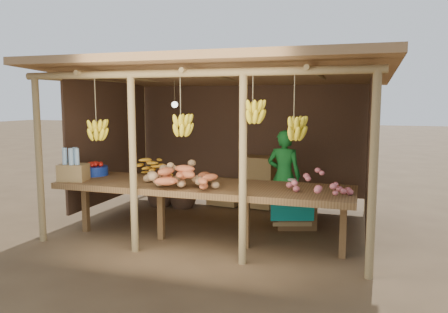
% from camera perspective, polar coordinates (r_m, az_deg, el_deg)
% --- Properties ---
extents(ground, '(60.00, 60.00, 0.00)m').
position_cam_1_polar(ground, '(6.79, 0.00, -8.82)').
color(ground, brown).
rests_on(ground, ground).
extents(stall_structure, '(4.70, 3.50, 2.43)m').
position_cam_1_polar(stall_structure, '(6.41, -0.31, 7.45)').
color(stall_structure, '#957B4D').
rests_on(stall_structure, ground).
extents(counter, '(3.90, 1.05, 0.80)m').
position_cam_1_polar(counter, '(5.74, -2.87, -4.23)').
color(counter, brown).
rests_on(counter, ground).
extents(potato_heap, '(1.21, 0.95, 0.37)m').
position_cam_1_polar(potato_heap, '(5.60, -6.11, -1.99)').
color(potato_heap, '#98754E').
rests_on(potato_heap, counter).
extents(sweet_potato_heap, '(1.19, 0.77, 0.36)m').
position_cam_1_polar(sweet_potato_heap, '(5.51, -5.11, -2.16)').
color(sweet_potato_heap, '#B2552D').
rests_on(sweet_potato_heap, counter).
extents(onion_heap, '(0.83, 0.60, 0.35)m').
position_cam_1_polar(onion_heap, '(5.11, 11.92, -3.09)').
color(onion_heap, '#B15659').
rests_on(onion_heap, counter).
extents(banana_pile, '(0.61, 0.40, 0.35)m').
position_cam_1_polar(banana_pile, '(6.49, -9.36, -0.88)').
color(banana_pile, yellow).
rests_on(banana_pile, counter).
extents(tomato_basin, '(0.38, 0.38, 0.20)m').
position_cam_1_polar(tomato_basin, '(6.67, -16.51, -1.67)').
color(tomato_basin, navy).
rests_on(tomato_basin, counter).
extents(bottle_box, '(0.41, 0.35, 0.45)m').
position_cam_1_polar(bottle_box, '(6.30, -19.09, -1.42)').
color(bottle_box, olive).
rests_on(bottle_box, counter).
extents(vendor, '(0.53, 0.35, 1.44)m').
position_cam_1_polar(vendor, '(6.89, 7.83, -2.52)').
color(vendor, '#197128').
rests_on(vendor, ground).
extents(tarp_crate, '(0.76, 0.71, 0.75)m').
position_cam_1_polar(tarp_crate, '(6.67, 9.26, -6.49)').
color(tarp_crate, brown).
rests_on(tarp_crate, ground).
extents(carton_stack, '(1.22, 0.51, 0.89)m').
position_cam_1_polar(carton_stack, '(7.81, 3.07, -3.74)').
color(carton_stack, olive).
rests_on(carton_stack, ground).
extents(burlap_sacks, '(0.92, 0.48, 0.65)m').
position_cam_1_polar(burlap_sacks, '(7.87, -6.87, -4.51)').
color(burlap_sacks, '#4C3423').
rests_on(burlap_sacks, ground).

